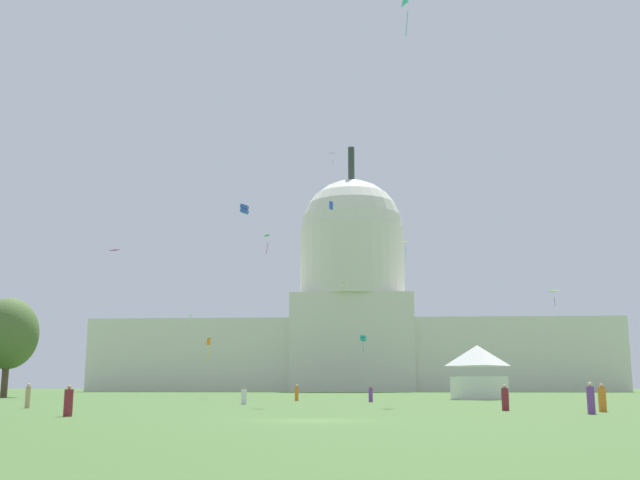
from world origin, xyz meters
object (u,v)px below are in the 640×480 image
at_px(kite_blue_mid, 331,205).
at_px(kite_green_mid, 269,239).
at_px(person_orange_near_tent, 602,399).
at_px(kite_lime_low, 555,293).
at_px(capitol_building, 353,318).
at_px(kite_pink_high, 333,155).
at_px(kite_lime_mid, 407,245).
at_px(kite_blue_mid_b, 244,209).
at_px(kite_cyan_high, 409,6).
at_px(person_maroon_lawn_far_left, 68,402).
at_px(kite_magenta_mid, 118,252).
at_px(kite_orange_low, 209,344).
at_px(kite_white_low, 191,317).
at_px(kite_yellow_mid, 341,286).
at_px(person_purple_mid_left, 371,395).
at_px(person_white_edge_west, 244,396).
at_px(tree_west_mid, 8,334).
at_px(person_orange_near_tree_east, 297,393).
at_px(person_maroon_lawn_far_right, 505,399).
at_px(person_purple_near_tree_west, 591,399).
at_px(event_tent, 478,372).
at_px(kite_turquoise_low, 363,338).
at_px(person_teal_mid_center, 505,395).
at_px(person_tan_front_center, 28,397).

bearing_deg(kite_blue_mid, kite_green_mid, -121.95).
relative_size(person_orange_near_tent, kite_lime_low, 0.68).
xyz_separation_m(capitol_building, person_orange_near_tent, (18.01, -157.06, -18.81)).
bearing_deg(capitol_building, kite_pink_high, -94.30).
xyz_separation_m(capitol_building, kite_blue_mid, (-1.39, -88.26, 9.99)).
distance_m(kite_lime_mid, kite_blue_mid_b, 54.00).
bearing_deg(kite_blue_mid, kite_cyan_high, -69.52).
bearing_deg(person_maroon_lawn_far_left, person_orange_near_tent, 14.66).
xyz_separation_m(person_maroon_lawn_far_left, kite_blue_mid, (9.47, 77.40, 28.84)).
distance_m(kite_magenta_mid, kite_cyan_high, 53.77).
bearing_deg(kite_orange_low, person_orange_near_tent, -164.49).
bearing_deg(kite_magenta_mid, kite_lime_low, -140.81).
relative_size(kite_white_low, kite_yellow_mid, 0.52).
distance_m(person_orange_near_tent, person_purple_mid_left, 29.81).
bearing_deg(kite_yellow_mid, person_purple_mid_left, 22.00).
relative_size(person_white_edge_west, kite_magenta_mid, 0.80).
bearing_deg(kite_orange_low, tree_west_mid, 109.18).
distance_m(person_orange_near_tent, kite_green_mid, 68.03).
relative_size(tree_west_mid, kite_white_low, 5.91).
relative_size(person_maroon_lawn_far_left, person_orange_near_tree_east, 0.93).
bearing_deg(kite_yellow_mid, person_orange_near_tent, 27.01).
relative_size(kite_yellow_mid, kite_orange_low, 1.09).
bearing_deg(kite_yellow_mid, kite_orange_low, 3.66).
xyz_separation_m(person_maroon_lawn_far_left, kite_yellow_mid, (8.67, 144.44, 24.92)).
relative_size(person_maroon_lawn_far_right, person_purple_near_tree_west, 0.93).
relative_size(person_orange_near_tree_east, kite_blue_mid, 1.12).
distance_m(kite_pink_high, kite_cyan_high, 88.69).
bearing_deg(kite_pink_high, tree_west_mid, 66.11).
relative_size(person_maroon_lawn_far_left, kite_green_mid, 0.65).
bearing_deg(kite_blue_mid_b, tree_west_mid, -85.50).
distance_m(kite_orange_low, kite_blue_mid_b, 23.96).
height_order(event_tent, kite_turquoise_low, kite_turquoise_low).
distance_m(person_orange_near_tree_east, kite_lime_mid, 76.80).
xyz_separation_m(person_purple_mid_left, kite_orange_low, (-24.61, 41.54, 7.10)).
distance_m(event_tent, kite_lime_low, 44.88).
relative_size(kite_white_low, kite_cyan_high, 0.59).
relative_size(kite_lime_mid, kite_green_mid, 1.49).
bearing_deg(kite_magenta_mid, person_purple_mid_left, 160.03).
distance_m(person_teal_mid_center, person_maroon_lawn_far_right, 18.91).
distance_m(person_orange_near_tent, kite_lime_low, 82.71).
relative_size(kite_pink_high, kite_green_mid, 0.98).
bearing_deg(kite_lime_mid, kite_pink_high, 112.19).
relative_size(kite_white_low, kite_magenta_mid, 1.24).
bearing_deg(kite_yellow_mid, person_tan_front_center, 11.11).
height_order(kite_lime_mid, kite_lime_low, kite_lime_mid).
xyz_separation_m(person_purple_mid_left, kite_yellow_mid, (-6.59, 109.32, 24.93)).
distance_m(person_maroon_lawn_far_right, person_purple_near_tree_west, 6.67).
bearing_deg(kite_lime_low, person_white_edge_west, 85.87).
relative_size(person_purple_near_tree_west, kite_magenta_mid, 0.95).
bearing_deg(kite_orange_low, kite_cyan_high, -158.32).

